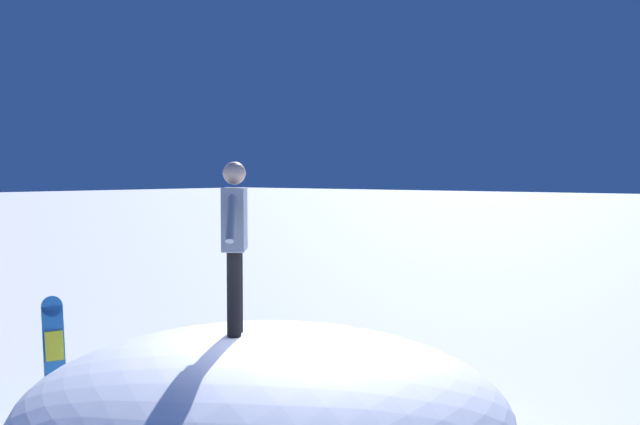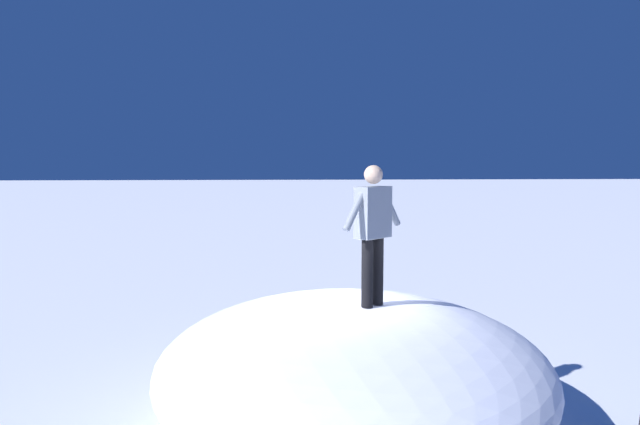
{
  "view_description": "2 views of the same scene",
  "coord_description": "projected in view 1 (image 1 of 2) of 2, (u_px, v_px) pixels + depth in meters",
  "views": [
    {
      "loc": [
        -5.78,
        -4.78,
        3.26
      ],
      "look_at": [
        0.14,
        0.01,
        2.87
      ],
      "focal_mm": 42.93,
      "sensor_mm": 36.0,
      "label": 1
    },
    {
      "loc": [
        0.76,
        7.05,
        3.37
      ],
      "look_at": [
        0.21,
        0.56,
        2.8
      ],
      "focal_mm": 30.32,
      "sensor_mm": 36.0,
      "label": 2
    }
  ],
  "objects": [
    {
      "name": "snowboard_secondary_upright",
      "position": [
        54.0,
        360.0,
        9.81
      ],
      "size": [
        0.37,
        0.39,
        1.68
      ],
      "color": "#2672BF",
      "rests_on": "ground"
    },
    {
      "name": "snowboarder_standing",
      "position": [
        235.0,
        235.0,
        7.58
      ],
      "size": [
        0.85,
        0.73,
        1.72
      ],
      "color": "black",
      "rests_on": "snow_mound"
    },
    {
      "name": "snow_mound",
      "position": [
        264.0,
        413.0,
        7.74
      ],
      "size": [
        6.03,
        6.1,
        1.66
      ],
      "primitive_type": "ellipsoid",
      "rotation": [
        0.0,
        0.0,
        1.83
      ],
      "color": "white",
      "rests_on": "ground"
    }
  ]
}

